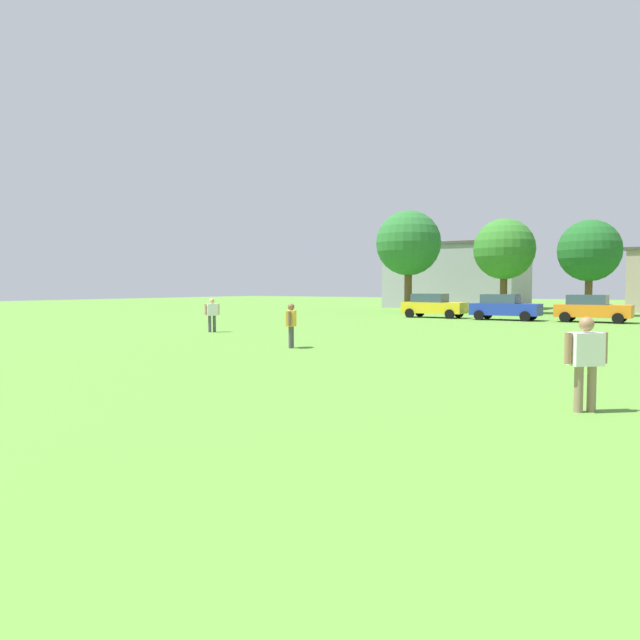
{
  "coord_description": "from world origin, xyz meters",
  "views": [
    {
      "loc": [
        7.82,
        0.78,
        2.2
      ],
      "look_at": [
        1.85,
        10.15,
        1.59
      ],
      "focal_mm": 34.53,
      "sensor_mm": 36.0,
      "label": 1
    }
  ],
  "objects": [
    {
      "name": "bystander_near_trees",
      "position": [
        -12.34,
        22.8,
        0.96
      ],
      "size": [
        0.5,
        0.7,
        1.62
      ],
      "rotation": [
        0.0,
        0.0,
        1.12
      ],
      "color": "#4C4C51",
      "rests_on": "ground"
    },
    {
      "name": "house_left",
      "position": [
        -14.19,
        61.35,
        3.27
      ],
      "size": [
        13.72,
        7.94,
        6.52
      ],
      "color": "#9999A3",
      "rests_on": "ground"
    },
    {
      "name": "ground_plane",
      "position": [
        0.0,
        30.0,
        0.0
      ],
      "size": [
        160.0,
        160.0,
        0.0
      ],
      "primitive_type": "plane",
      "color": "#568C33"
    },
    {
      "name": "tree_far_right",
      "position": [
        0.09,
        50.23,
        4.82
      ],
      "size": [
        4.58,
        4.58,
        7.13
      ],
      "color": "brown",
      "rests_on": "ground"
    },
    {
      "name": "parked_car_blue_1",
      "position": [
        -3.49,
        40.79,
        0.86
      ],
      "size": [
        4.3,
        2.02,
        1.68
      ],
      "color": "#1E38AD",
      "rests_on": "ground"
    },
    {
      "name": "tree_center",
      "position": [
        -6.43,
        50.92,
        5.18
      ],
      "size": [
        4.92,
        4.92,
        7.67
      ],
      "color": "brown",
      "rests_on": "ground"
    },
    {
      "name": "parked_car_orange_2",
      "position": [
        1.71,
        41.2,
        0.86
      ],
      "size": [
        4.3,
        2.02,
        1.68
      ],
      "color": "orange",
      "rests_on": "ground"
    },
    {
      "name": "adult_bystander",
      "position": [
        6.0,
        12.26,
        0.99
      ],
      "size": [
        0.63,
        0.59,
        1.67
      ],
      "rotation": [
        0.0,
        0.0,
        3.86
      ],
      "color": "#8C7259",
      "rests_on": "ground"
    },
    {
      "name": "parked_car_yellow_0",
      "position": [
        -8.56,
        41.22,
        0.86
      ],
      "size": [
        4.3,
        2.02,
        1.68
      ],
      "color": "yellow",
      "rests_on": "ground"
    },
    {
      "name": "tree_far_left",
      "position": [
        -14.36,
        49.82,
        5.88
      ],
      "size": [
        5.59,
        5.59,
        8.71
      ],
      "color": "brown",
      "rests_on": "ground"
    },
    {
      "name": "bystander_midfield",
      "position": [
        -4.78,
        18.65,
        0.94
      ],
      "size": [
        0.48,
        0.7,
        1.59
      ],
      "rotation": [
        0.0,
        0.0,
        1.99
      ],
      "color": "#4C4C51",
      "rests_on": "ground"
    }
  ]
}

